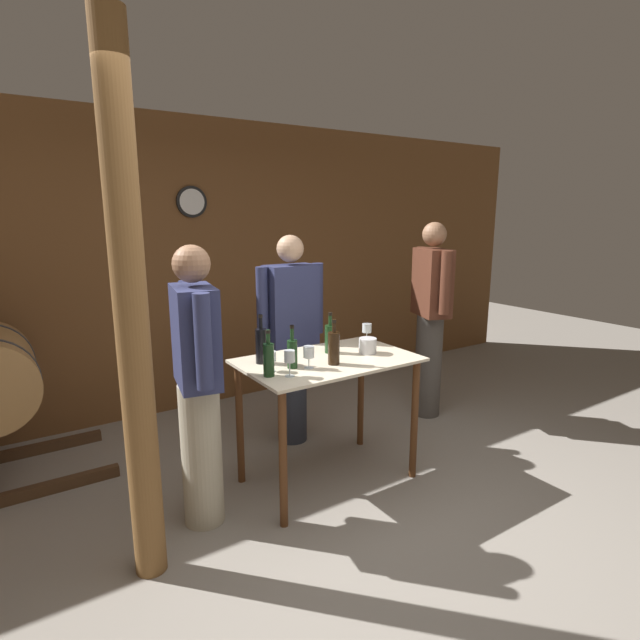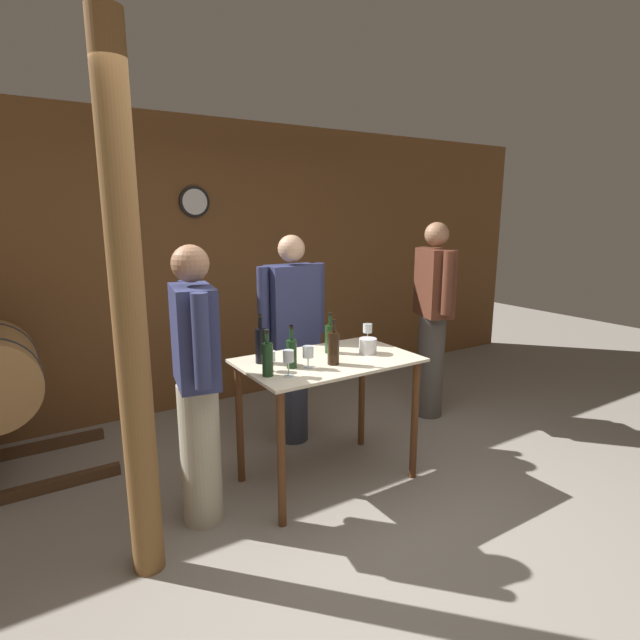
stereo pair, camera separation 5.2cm
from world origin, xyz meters
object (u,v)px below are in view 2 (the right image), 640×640
object	(u,v)px
wooden_post	(130,320)
person_host	(197,382)
person_visitor_bearded	(292,335)
wine_glass_near_left	(270,357)
wine_glass_near_center	(288,357)
wine_bottle_left	(261,345)
wine_glass_near_right	(308,353)
wine_glass_far_side	(368,329)
wine_bottle_far_left	(268,358)
ice_bucket	(368,346)
wine_bottle_center	(292,352)
wine_bottle_right	(333,347)
person_visitor_with_scarf	(433,316)
wine_bottle_far_right	(330,338)

from	to	relation	value
wooden_post	person_host	distance (m)	0.66
person_visitor_bearded	wooden_post	bearing A→B (deg)	-146.51
wine_glass_near_left	wine_glass_near_center	size ratio (longest dim) A/B	0.79
wine_bottle_left	person_visitor_bearded	size ratio (longest dim) A/B	0.19
wooden_post	wine_glass_near_right	xyz separation A→B (m)	(1.08, 0.14, -0.36)
wine_glass_far_side	wine_bottle_far_left	bearing A→B (deg)	-164.92
wine_bottle_far_left	wine_glass_far_side	bearing A→B (deg)	15.08
ice_bucket	wine_glass_far_side	bearing A→B (deg)	53.00
wooden_post	wine_glass_far_side	size ratio (longest dim) A/B	16.97
wine_bottle_center	wine_bottle_left	bearing A→B (deg)	120.04
wooden_post	wine_bottle_far_left	size ratio (longest dim) A/B	9.43
person_visitor_bearded	wine_glass_near_center	bearing A→B (deg)	-120.62
wine_bottle_right	wine_glass_near_right	size ratio (longest dim) A/B	2.07
wine_bottle_far_left	wine_glass_near_center	world-z (taller)	wine_bottle_far_left
wine_glass_far_side	person_visitor_with_scarf	xyz separation A→B (m)	(0.97, 0.30, -0.07)
wine_glass_near_left	wine_glass_near_center	distance (m)	0.16
wine_bottle_center	wine_glass_far_side	xyz separation A→B (m)	(0.76, 0.19, 0.02)
wine_glass_near_left	wine_glass_far_side	world-z (taller)	wine_glass_far_side
wooden_post	wine_bottle_far_right	xyz separation A→B (m)	(1.39, 0.37, -0.36)
person_host	person_visitor_with_scarf	bearing A→B (deg)	10.83
wine_bottle_left	wine_bottle_far_right	xyz separation A→B (m)	(0.52, -0.04, -0.02)
wine_bottle_right	person_visitor_with_scarf	xyz separation A→B (m)	(1.46, 0.57, -0.06)
person_visitor_bearded	wine_bottle_left	bearing A→B (deg)	-135.30
wine_bottle_center	wine_bottle_far_right	xyz separation A→B (m)	(0.40, 0.16, 0.00)
wine_glass_far_side	wooden_post	bearing A→B (deg)	-167.05
wine_bottle_center	person_visitor_with_scarf	size ratio (longest dim) A/B	0.16
wine_bottle_far_left	wine_glass_near_center	bearing A→B (deg)	-36.69
wooden_post	wine_bottle_far_right	distance (m)	1.49
wine_bottle_far_right	wine_glass_near_right	size ratio (longest dim) A/B	2.01
wine_glass_near_center	wine_bottle_left	bearing A→B (deg)	92.95
wooden_post	person_host	bearing A→B (deg)	33.29
wine_bottle_far_right	wine_glass_near_center	world-z (taller)	wine_bottle_far_right
wine_bottle_center	wine_glass_near_right	bearing A→B (deg)	-37.45
wine_bottle_far_left	ice_bucket	size ratio (longest dim) A/B	2.31
wine_bottle_far_left	wine_glass_near_right	world-z (taller)	wine_bottle_far_left
person_host	wine_bottle_left	bearing A→B (deg)	17.29
person_visitor_bearded	wine_bottle_right	bearing A→B (deg)	-100.30
wine_bottle_far_right	person_host	world-z (taller)	person_host
wooden_post	wine_bottle_far_right	bearing A→B (deg)	14.74
wine_bottle_left	wine_bottle_center	world-z (taller)	wine_bottle_left
wooden_post	wine_glass_near_center	size ratio (longest dim) A/B	16.65
wine_glass_near_center	ice_bucket	bearing A→B (deg)	11.23
wine_bottle_far_right	wine_glass_near_right	distance (m)	0.39
wine_bottle_left	wine_glass_near_center	world-z (taller)	wine_bottle_left
person_visitor_with_scarf	wine_glass_near_center	bearing A→B (deg)	-160.87
wine_bottle_right	wine_glass_near_center	bearing A→B (deg)	-170.83
wooden_post	person_host	size ratio (longest dim) A/B	1.61
wine_bottle_far_right	wine_glass_far_side	xyz separation A→B (m)	(0.36, 0.04, 0.01)
person_host	person_visitor_with_scarf	xyz separation A→B (m)	(2.33, 0.45, 0.05)
wine_glass_near_right	wooden_post	bearing A→B (deg)	-172.38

